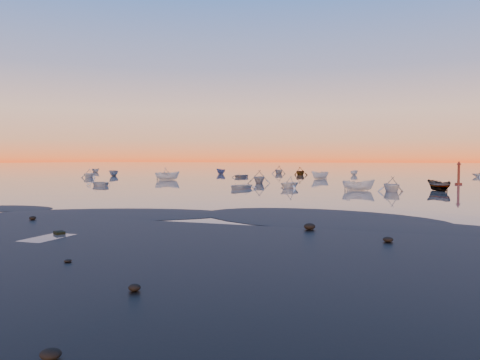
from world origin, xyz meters
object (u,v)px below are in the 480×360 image
at_px(boat_near_left, 101,186).
at_px(channel_marker, 459,175).
at_px(boat_near_center, 358,190).
at_px(boat_near_right, 392,192).

height_order(boat_near_left, channel_marker, channel_marker).
relative_size(boat_near_center, boat_near_right, 1.00).
bearing_deg(boat_near_center, boat_near_right, -108.20).
distance_m(boat_near_left, boat_near_center, 33.07).
relative_size(boat_near_left, channel_marker, 1.29).
bearing_deg(boat_near_left, channel_marker, -24.18).
bearing_deg(channel_marker, boat_near_left, -156.58).
height_order(boat_near_left, boat_near_right, boat_near_right).
xyz_separation_m(boat_near_right, channel_marker, (8.35, 17.95, 1.33)).
distance_m(boat_near_center, boat_near_right, 3.65).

